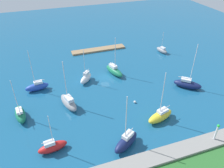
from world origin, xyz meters
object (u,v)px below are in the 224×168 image
(sailboat_gray_far_south, at_px, (162,50))
(sailboat_white_near_pier, at_px, (86,78))
(sailboat_green_by_breakwater, at_px, (114,71))
(sailboat_gray_off_beacon, at_px, (69,102))
(sailboat_blue_along_channel, at_px, (37,86))
(pier_dock, at_px, (99,50))
(harbor_beacon, at_px, (217,131))
(sailboat_green_outer_mooring, at_px, (20,114))
(mooring_buoy_white, at_px, (135,102))
(sailboat_red_east_end, at_px, (52,147))
(sailboat_navy_west_end, at_px, (126,141))
(sailboat_yellow_far_north, at_px, (160,116))
(sailboat_navy_mid_basin, at_px, (187,84))

(sailboat_gray_far_south, height_order, sailboat_white_near_pier, sailboat_white_near_pier)
(sailboat_green_by_breakwater, distance_m, sailboat_gray_off_beacon, 18.63)
(sailboat_green_by_breakwater, xyz_separation_m, sailboat_blue_along_channel, (21.95, 1.06, -0.06))
(pier_dock, bearing_deg, sailboat_blue_along_channel, 39.70)
(harbor_beacon, xyz_separation_m, sailboat_green_outer_mooring, (35.44, -20.19, -2.30))
(pier_dock, distance_m, mooring_buoy_white, 31.98)
(sailboat_green_by_breakwater, bearing_deg, pier_dock, 162.28)
(pier_dock, xyz_separation_m, sailboat_green_outer_mooring, (26.45, 28.62, 0.94))
(pier_dock, relative_size, harbor_beacon, 5.14)
(sailboat_red_east_end, xyz_separation_m, sailboat_blue_along_channel, (1.43, -21.71, 0.09))
(sailboat_gray_off_beacon, bearing_deg, sailboat_blue_along_channel, 19.38)
(pier_dock, distance_m, sailboat_gray_far_south, 22.35)
(sailboat_green_by_breakwater, bearing_deg, harbor_beacon, -0.44)
(sailboat_blue_along_channel, bearing_deg, sailboat_navy_west_end, 114.96)
(sailboat_white_near_pier, bearing_deg, sailboat_gray_off_beacon, 7.80)
(mooring_buoy_white, bearing_deg, sailboat_white_near_pier, -56.21)
(sailboat_white_near_pier, height_order, sailboat_navy_west_end, sailboat_navy_west_end)
(sailboat_navy_west_end, bearing_deg, mooring_buoy_white, -152.52)
(sailboat_white_near_pier, relative_size, sailboat_gray_off_beacon, 0.82)
(sailboat_gray_off_beacon, distance_m, mooring_buoy_white, 15.96)
(pier_dock, xyz_separation_m, sailboat_blue_along_channel, (22.21, 18.44, 0.84))
(sailboat_yellow_far_north, xyz_separation_m, mooring_buoy_white, (2.82, -7.35, -0.86))
(harbor_beacon, height_order, mooring_buoy_white, harbor_beacon)
(sailboat_yellow_far_north, bearing_deg, sailboat_green_by_breakwater, -98.29)
(pier_dock, relative_size, sailboat_navy_west_end, 1.56)
(sailboat_blue_along_channel, height_order, sailboat_yellow_far_north, sailboat_yellow_far_north)
(sailboat_navy_mid_basin, relative_size, sailboat_gray_off_beacon, 1.06)
(pier_dock, distance_m, sailboat_gray_off_beacon, 32.06)
(harbor_beacon, relative_size, sailboat_yellow_far_north, 0.30)
(sailboat_red_east_end, relative_size, sailboat_white_near_pier, 0.88)
(sailboat_green_by_breakwater, height_order, sailboat_blue_along_channel, sailboat_blue_along_channel)
(sailboat_white_near_pier, bearing_deg, sailboat_green_by_breakwater, 140.60)
(sailboat_blue_along_channel, height_order, mooring_buoy_white, sailboat_blue_along_channel)
(pier_dock, height_order, sailboat_white_near_pier, sailboat_white_near_pier)
(harbor_beacon, distance_m, sailboat_navy_west_end, 17.18)
(sailboat_red_east_end, distance_m, mooring_buoy_white, 22.22)
(pier_dock, height_order, sailboat_yellow_far_north, sailboat_yellow_far_north)
(harbor_beacon, relative_size, sailboat_green_by_breakwater, 0.33)
(sailboat_blue_along_channel, bearing_deg, mooring_buoy_white, 142.88)
(sailboat_red_east_end, relative_size, sailboat_yellow_far_north, 0.70)
(sailboat_green_by_breakwater, relative_size, sailboat_navy_mid_basin, 0.90)
(sailboat_gray_far_south, height_order, sailboat_blue_along_channel, sailboat_blue_along_channel)
(pier_dock, xyz_separation_m, sailboat_yellow_far_north, (-2.68, 39.32, 0.87))
(mooring_buoy_white, bearing_deg, sailboat_green_by_breakwater, -89.53)
(sailboat_navy_mid_basin, bearing_deg, sailboat_gray_far_south, 119.60)
(sailboat_red_east_end, distance_m, sailboat_navy_west_end, 13.99)
(sailboat_navy_west_end, bearing_deg, sailboat_green_outer_mooring, -69.59)
(sailboat_green_by_breakwater, xyz_separation_m, sailboat_green_outer_mooring, (26.19, 11.23, 0.04))
(sailboat_green_by_breakwater, xyz_separation_m, mooring_buoy_white, (-0.12, 14.59, -0.88))
(sailboat_navy_mid_basin, bearing_deg, harbor_beacon, -68.94)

